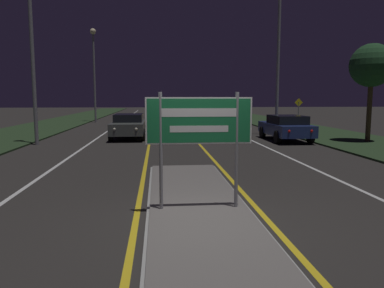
{
  "coord_description": "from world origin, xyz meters",
  "views": [
    {
      "loc": [
        -0.81,
        -6.69,
        2.29
      ],
      "look_at": [
        0.0,
        2.04,
        1.2
      ],
      "focal_mm": 35.0,
      "sensor_mm": 36.0,
      "label": 1
    }
  ],
  "objects_px": {
    "streetlight_left_near": "(31,25)",
    "car_receding_2": "(188,111)",
    "streetlight_left_far": "(94,61)",
    "streetlight_right_near": "(279,25)",
    "car_receding_0": "(286,127)",
    "car_approaching_0": "(129,125)",
    "warning_sign": "(298,110)",
    "highway_sign": "(199,126)",
    "car_receding_1": "(197,118)"
  },
  "relations": [
    {
      "from": "streetlight_left_near",
      "to": "car_receding_0",
      "type": "relative_size",
      "value": 2.01
    },
    {
      "from": "streetlight_left_near",
      "to": "car_approaching_0",
      "type": "relative_size",
      "value": 1.94
    },
    {
      "from": "streetlight_left_far",
      "to": "car_receding_2",
      "type": "distance_m",
      "value": 12.83
    },
    {
      "from": "highway_sign",
      "to": "car_receding_0",
      "type": "distance_m",
      "value": 13.47
    },
    {
      "from": "warning_sign",
      "to": "car_approaching_0",
      "type": "bearing_deg",
      "value": -156.37
    },
    {
      "from": "streetlight_left_far",
      "to": "streetlight_right_near",
      "type": "xyz_separation_m",
      "value": [
        12.87,
        -13.11,
        0.97
      ]
    },
    {
      "from": "car_receding_2",
      "to": "warning_sign",
      "type": "height_order",
      "value": "warning_sign"
    },
    {
      "from": "streetlight_left_near",
      "to": "warning_sign",
      "type": "distance_m",
      "value": 18.33
    },
    {
      "from": "streetlight_left_far",
      "to": "car_receding_1",
      "type": "height_order",
      "value": "streetlight_left_far"
    },
    {
      "from": "car_receding_1",
      "to": "car_receding_2",
      "type": "distance_m",
      "value": 13.36
    },
    {
      "from": "streetlight_left_far",
      "to": "car_receding_2",
      "type": "relative_size",
      "value": 1.75
    },
    {
      "from": "car_receding_2",
      "to": "warning_sign",
      "type": "distance_m",
      "value": 17.65
    },
    {
      "from": "car_receding_0",
      "to": "car_receding_2",
      "type": "bearing_deg",
      "value": 97.85
    },
    {
      "from": "car_receding_2",
      "to": "warning_sign",
      "type": "bearing_deg",
      "value": -67.81
    },
    {
      "from": "streetlight_right_near",
      "to": "car_approaching_0",
      "type": "bearing_deg",
      "value": -174.34
    },
    {
      "from": "streetlight_left_near",
      "to": "car_receding_2",
      "type": "distance_m",
      "value": 26.33
    },
    {
      "from": "highway_sign",
      "to": "car_receding_1",
      "type": "bearing_deg",
      "value": 83.96
    },
    {
      "from": "car_receding_2",
      "to": "warning_sign",
      "type": "xyz_separation_m",
      "value": [
        6.66,
        -16.34,
        0.6
      ]
    },
    {
      "from": "streetlight_left_far",
      "to": "car_receding_0",
      "type": "bearing_deg",
      "value": -52.0
    },
    {
      "from": "warning_sign",
      "to": "streetlight_right_near",
      "type": "bearing_deg",
      "value": -125.09
    },
    {
      "from": "car_approaching_0",
      "to": "highway_sign",
      "type": "bearing_deg",
      "value": -80.18
    },
    {
      "from": "highway_sign",
      "to": "streetlight_right_near",
      "type": "height_order",
      "value": "streetlight_right_near"
    },
    {
      "from": "streetlight_left_far",
      "to": "car_receding_2",
      "type": "xyz_separation_m",
      "value": [
        9.23,
        7.52,
        -4.77
      ]
    },
    {
      "from": "streetlight_left_near",
      "to": "car_approaching_0",
      "type": "height_order",
      "value": "streetlight_left_near"
    },
    {
      "from": "warning_sign",
      "to": "car_receding_2",
      "type": "bearing_deg",
      "value": 112.19
    },
    {
      "from": "highway_sign",
      "to": "car_approaching_0",
      "type": "distance_m",
      "value": 14.24
    },
    {
      "from": "streetlight_left_far",
      "to": "car_approaching_0",
      "type": "height_order",
      "value": "streetlight_left_far"
    },
    {
      "from": "car_receding_0",
      "to": "car_receding_1",
      "type": "xyz_separation_m",
      "value": [
        -3.63,
        10.12,
        -0.04
      ]
    },
    {
      "from": "streetlight_left_near",
      "to": "car_approaching_0",
      "type": "distance_m",
      "value": 6.99
    },
    {
      "from": "car_approaching_0",
      "to": "warning_sign",
      "type": "bearing_deg",
      "value": 23.63
    },
    {
      "from": "streetlight_left_near",
      "to": "car_receding_2",
      "type": "height_order",
      "value": "streetlight_left_near"
    },
    {
      "from": "car_receding_1",
      "to": "car_receding_2",
      "type": "bearing_deg",
      "value": 88.32
    },
    {
      "from": "streetlight_right_near",
      "to": "car_receding_0",
      "type": "height_order",
      "value": "streetlight_right_near"
    },
    {
      "from": "highway_sign",
      "to": "streetlight_left_far",
      "type": "bearing_deg",
      "value": 103.06
    },
    {
      "from": "car_receding_1",
      "to": "car_receding_0",
      "type": "bearing_deg",
      "value": -70.28
    },
    {
      "from": "streetlight_left_far",
      "to": "car_receding_2",
      "type": "bearing_deg",
      "value": 39.2
    },
    {
      "from": "car_receding_0",
      "to": "streetlight_left_near",
      "type": "bearing_deg",
      "value": -177.07
    },
    {
      "from": "streetlight_left_near",
      "to": "streetlight_right_near",
      "type": "relative_size",
      "value": 0.78
    },
    {
      "from": "highway_sign",
      "to": "car_receding_1",
      "type": "distance_m",
      "value": 22.3
    },
    {
      "from": "highway_sign",
      "to": "streetlight_left_far",
      "type": "height_order",
      "value": "streetlight_left_far"
    },
    {
      "from": "car_approaching_0",
      "to": "warning_sign",
      "type": "height_order",
      "value": "warning_sign"
    },
    {
      "from": "car_receding_2",
      "to": "streetlight_right_near",
      "type": "bearing_deg",
      "value": -79.99
    },
    {
      "from": "car_receding_0",
      "to": "warning_sign",
      "type": "xyz_separation_m",
      "value": [
        3.43,
        7.13,
        0.65
      ]
    },
    {
      "from": "car_receding_2",
      "to": "car_approaching_0",
      "type": "xyz_separation_m",
      "value": [
        -5.16,
        -21.51,
        -0.04
      ]
    },
    {
      "from": "streetlight_right_near",
      "to": "car_receding_0",
      "type": "bearing_deg",
      "value": -98.19
    },
    {
      "from": "highway_sign",
      "to": "car_receding_2",
      "type": "distance_m",
      "value": 35.62
    },
    {
      "from": "highway_sign",
      "to": "streetlight_left_far",
      "type": "distance_m",
      "value": 28.98
    },
    {
      "from": "car_receding_0",
      "to": "car_approaching_0",
      "type": "bearing_deg",
      "value": 166.83
    },
    {
      "from": "car_receding_0",
      "to": "car_approaching_0",
      "type": "xyz_separation_m",
      "value": [
        -8.39,
        1.96,
        0.0
      ]
    },
    {
      "from": "streetlight_right_near",
      "to": "car_approaching_0",
      "type": "xyz_separation_m",
      "value": [
        -8.8,
        -0.87,
        -5.79
      ]
    }
  ]
}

